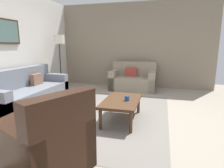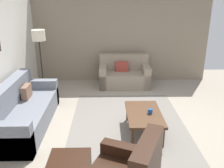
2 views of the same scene
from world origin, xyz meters
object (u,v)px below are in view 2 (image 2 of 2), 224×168
Objects in this scene: couch_loveseat at (124,75)px; cup at (150,111)px; couch_main at (21,112)px; lamp_standing at (39,42)px; coffee_table at (144,115)px.

cup is (-2.69, -0.30, 0.15)m from couch_loveseat.
lamp_standing reaches higher than couch_main.
couch_loveseat is at bearing -68.60° from lamp_standing.
couch_main reaches higher than coffee_table.
couch_main is 1.32× the size of lamp_standing.
couch_main is 2.41m from coffee_table.
lamp_standing is at bearing -2.72° from couch_main.
cup is at bearing -173.66° from couch_loveseat.
lamp_standing is at bearing 51.74° from coffee_table.
coffee_table is 0.64× the size of lamp_standing.
couch_loveseat is 0.83× the size of lamp_standing.
coffee_table is at bearing 75.22° from cup.
cup is 0.05× the size of lamp_standing.
cup is (-0.33, -2.50, 0.16)m from couch_main.
coffee_table is (-2.66, -0.19, 0.06)m from couch_loveseat.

